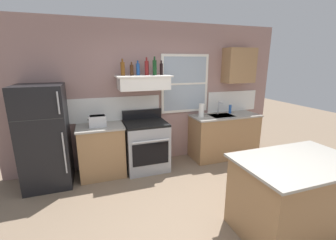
% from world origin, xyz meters
% --- Properties ---
extents(ground_plane, '(16.00, 16.00, 0.00)m').
position_xyz_m(ground_plane, '(0.00, 0.00, 0.00)').
color(ground_plane, '#7A6651').
extents(back_wall, '(5.40, 0.11, 2.70)m').
position_xyz_m(back_wall, '(0.03, 2.23, 1.35)').
color(back_wall, gray).
rests_on(back_wall, ground_plane).
extents(refrigerator, '(0.70, 0.72, 1.65)m').
position_xyz_m(refrigerator, '(-1.90, 1.84, 0.82)').
color(refrigerator, black).
rests_on(refrigerator, ground_plane).
extents(counter_left_of_stove, '(0.79, 0.63, 0.91)m').
position_xyz_m(counter_left_of_stove, '(-1.05, 1.90, 0.46)').
color(counter_left_of_stove, '#9E754C').
rests_on(counter_left_of_stove, ground_plane).
extents(toaster, '(0.30, 0.20, 0.19)m').
position_xyz_m(toaster, '(-1.08, 1.87, 1.01)').
color(toaster, silver).
rests_on(toaster, counter_left_of_stove).
extents(stove_range, '(0.76, 0.69, 1.09)m').
position_xyz_m(stove_range, '(-0.25, 1.86, 0.46)').
color(stove_range, '#9EA0A5').
rests_on(stove_range, ground_plane).
extents(range_hood_shelf, '(0.96, 0.52, 0.24)m').
position_xyz_m(range_hood_shelf, '(-0.25, 1.96, 1.62)').
color(range_hood_shelf, white).
extents(bottle_amber_wine, '(0.07, 0.07, 0.29)m').
position_xyz_m(bottle_amber_wine, '(-0.60, 1.99, 1.87)').
color(bottle_amber_wine, brown).
rests_on(bottle_amber_wine, range_hood_shelf).
extents(bottle_brown_stout, '(0.06, 0.06, 0.23)m').
position_xyz_m(bottle_brown_stout, '(-0.45, 1.97, 1.84)').
color(bottle_brown_stout, '#381E0F').
rests_on(bottle_brown_stout, range_hood_shelf).
extents(bottle_blue_liqueur, '(0.07, 0.07, 0.25)m').
position_xyz_m(bottle_blue_liqueur, '(-0.33, 2.02, 1.85)').
color(bottle_blue_liqueur, '#1E478C').
rests_on(bottle_blue_liqueur, range_hood_shelf).
extents(bottle_red_label_wine, '(0.07, 0.07, 0.31)m').
position_xyz_m(bottle_red_label_wine, '(-0.17, 2.00, 1.88)').
color(bottle_red_label_wine, maroon).
rests_on(bottle_red_label_wine, range_hood_shelf).
extents(bottle_dark_green_wine, '(0.07, 0.07, 0.32)m').
position_xyz_m(bottle_dark_green_wine, '(-0.05, 1.92, 1.88)').
color(bottle_dark_green_wine, '#143819').
rests_on(bottle_dark_green_wine, range_hood_shelf).
extents(bottle_balsamic_dark, '(0.06, 0.06, 0.25)m').
position_xyz_m(bottle_balsamic_dark, '(0.09, 1.97, 1.85)').
color(bottle_balsamic_dark, black).
rests_on(bottle_balsamic_dark, range_hood_shelf).
extents(counter_right_with_sink, '(1.43, 0.63, 0.91)m').
position_xyz_m(counter_right_with_sink, '(1.45, 1.90, 0.46)').
color(counter_right_with_sink, '#9E754C').
rests_on(counter_right_with_sink, ground_plane).
extents(sink_faucet, '(0.03, 0.17, 0.28)m').
position_xyz_m(sink_faucet, '(1.35, 2.00, 1.08)').
color(sink_faucet, silver).
rests_on(sink_faucet, counter_right_with_sink).
extents(paper_towel_roll, '(0.11, 0.11, 0.27)m').
position_xyz_m(paper_towel_roll, '(0.90, 1.90, 1.04)').
color(paper_towel_roll, white).
rests_on(paper_towel_roll, counter_right_with_sink).
extents(dish_soap_bottle, '(0.06, 0.06, 0.18)m').
position_xyz_m(dish_soap_bottle, '(1.63, 2.00, 1.00)').
color(dish_soap_bottle, blue).
rests_on(dish_soap_bottle, counter_right_with_sink).
extents(kitchen_island, '(1.40, 0.90, 0.91)m').
position_xyz_m(kitchen_island, '(1.00, -0.29, 0.46)').
color(kitchen_island, '#9E754C').
rests_on(kitchen_island, ground_plane).
extents(upper_cabinet_right, '(0.64, 0.32, 0.70)m').
position_xyz_m(upper_cabinet_right, '(1.80, 2.04, 1.90)').
color(upper_cabinet_right, '#9E754C').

